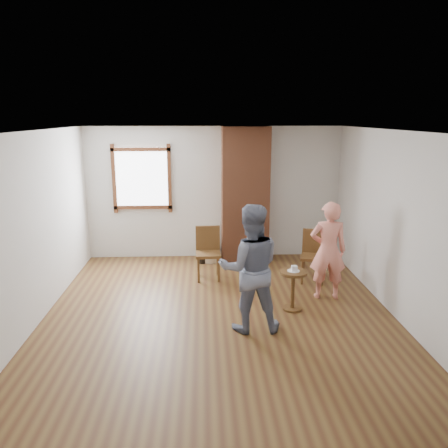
{
  "coord_description": "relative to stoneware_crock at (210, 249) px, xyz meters",
  "views": [
    {
      "loc": [
        -0.21,
        -5.79,
        2.79
      ],
      "look_at": [
        0.11,
        0.8,
        1.15
      ],
      "focal_mm": 35.0,
      "sensor_mm": 36.0,
      "label": 1
    }
  ],
  "objects": [
    {
      "name": "ground",
      "position": [
        0.09,
        -2.4,
        -0.25
      ],
      "size": [
        5.5,
        5.5,
        0.0
      ],
      "primitive_type": "plane",
      "color": "brown",
      "rests_on": "ground"
    },
    {
      "name": "room_shell",
      "position": [
        0.03,
        -1.79,
        1.56
      ],
      "size": [
        5.04,
        5.52,
        2.62
      ],
      "color": "silver",
      "rests_on": "ground"
    },
    {
      "name": "brick_chimney",
      "position": [
        0.69,
        0.1,
        1.05
      ],
      "size": [
        0.9,
        0.5,
        2.6
      ],
      "primitive_type": "cube",
      "color": "brown",
      "rests_on": "ground"
    },
    {
      "name": "stoneware_crock",
      "position": [
        0.0,
        0.0,
        0.0
      ],
      "size": [
        0.44,
        0.44,
        0.5
      ],
      "primitive_type": "cylinder",
      "rotation": [
        0.0,
        0.0,
        0.13
      ],
      "color": "tan",
      "rests_on": "ground"
    },
    {
      "name": "dark_pot",
      "position": [
        -0.15,
        -0.12,
        -0.18
      ],
      "size": [
        0.17,
        0.17,
        0.14
      ],
      "primitive_type": "cylinder",
      "rotation": [
        0.0,
        0.0,
        -0.25
      ],
      "color": "black",
      "rests_on": "ground"
    },
    {
      "name": "dining_chair_left",
      "position": [
        -0.05,
        -0.88,
        0.26
      ],
      "size": [
        0.43,
        0.43,
        0.91
      ],
      "rotation": [
        0.0,
        0.0,
        0.02
      ],
      "color": "brown",
      "rests_on": "ground"
    },
    {
      "name": "dining_chair_right",
      "position": [
        1.77,
        -1.11,
        0.25
      ],
      "size": [
        0.52,
        0.52,
        0.89
      ],
      "rotation": [
        0.0,
        0.0,
        -0.29
      ],
      "color": "brown",
      "rests_on": "ground"
    },
    {
      "name": "side_table",
      "position": [
        1.18,
        -2.27,
        0.15
      ],
      "size": [
        0.4,
        0.4,
        0.6
      ],
      "color": "brown",
      "rests_on": "ground"
    },
    {
      "name": "cake_plate",
      "position": [
        1.18,
        -2.27,
        0.35
      ],
      "size": [
        0.18,
        0.18,
        0.01
      ],
      "primitive_type": "cylinder",
      "color": "white",
      "rests_on": "side_table"
    },
    {
      "name": "cake_slice",
      "position": [
        1.19,
        -2.27,
        0.39
      ],
      "size": [
        0.08,
        0.07,
        0.06
      ],
      "primitive_type": "cube",
      "color": "white",
      "rests_on": "cake_plate"
    },
    {
      "name": "man",
      "position": [
        0.48,
        -2.83,
        0.61
      ],
      "size": [
        0.84,
        0.66,
        1.71
      ],
      "primitive_type": "imported",
      "rotation": [
        0.0,
        0.0,
        3.16
      ],
      "color": "#131C36",
      "rests_on": "ground"
    },
    {
      "name": "person_pink",
      "position": [
        1.79,
        -1.85,
        0.52
      ],
      "size": [
        0.6,
        0.43,
        1.54
      ],
      "primitive_type": "imported",
      "rotation": [
        0.0,
        0.0,
        3.03
      ],
      "color": "#FD927E",
      "rests_on": "ground"
    }
  ]
}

